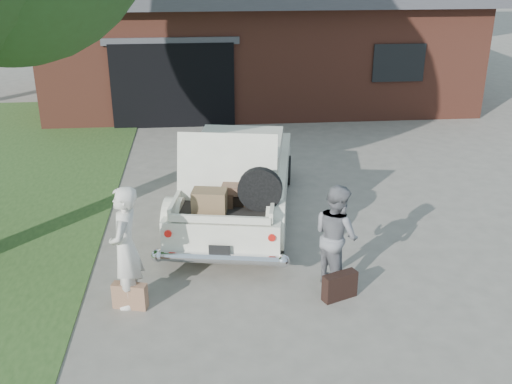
{
  "coord_description": "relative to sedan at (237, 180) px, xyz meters",
  "views": [
    {
      "loc": [
        -0.76,
        -7.64,
        4.55
      ],
      "look_at": [
        0.0,
        0.6,
        1.1
      ],
      "focal_mm": 42.0,
      "sensor_mm": 36.0,
      "label": 1
    }
  ],
  "objects": [
    {
      "name": "ground",
      "position": [
        0.18,
        -2.18,
        -0.69
      ],
      "size": [
        90.0,
        90.0,
        0.0
      ],
      "primitive_type": "plane",
      "color": "gray",
      "rests_on": "ground"
    },
    {
      "name": "woman_right",
      "position": [
        1.24,
        -2.43,
        0.07
      ],
      "size": [
        0.83,
        0.91,
        1.51
      ],
      "primitive_type": "imported",
      "rotation": [
        0.0,
        0.0,
        2.0
      ],
      "color": "slate",
      "rests_on": "ground"
    },
    {
      "name": "house",
      "position": [
        1.17,
        9.29,
        0.98
      ],
      "size": [
        12.8,
        7.8,
        3.3
      ],
      "color": "brown",
      "rests_on": "ground"
    },
    {
      "name": "sedan",
      "position": [
        0.0,
        0.0,
        0.0
      ],
      "size": [
        2.58,
        4.91,
        1.91
      ],
      "rotation": [
        0.0,
        0.0,
        -0.18
      ],
      "color": "white",
      "rests_on": "ground"
    },
    {
      "name": "suitcase_left",
      "position": [
        -1.63,
        -2.83,
        -0.51
      ],
      "size": [
        0.49,
        0.26,
        0.36
      ],
      "primitive_type": "cube",
      "rotation": [
        0.0,
        0.0,
        -0.26
      ],
      "color": "#9E6E50",
      "rests_on": "ground"
    },
    {
      "name": "suitcase_right",
      "position": [
        1.22,
        -2.86,
        -0.5
      ],
      "size": [
        0.52,
        0.34,
        0.38
      ],
      "primitive_type": "cube",
      "rotation": [
        0.0,
        0.0,
        0.4
      ],
      "color": "black",
      "rests_on": "ground"
    },
    {
      "name": "woman_left",
      "position": [
        -1.64,
        -2.73,
        0.17
      ],
      "size": [
        0.5,
        0.68,
        1.71
      ],
      "primitive_type": "imported",
      "rotation": [
        0.0,
        0.0,
        -1.72
      ],
      "color": "silver",
      "rests_on": "ground"
    }
  ]
}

